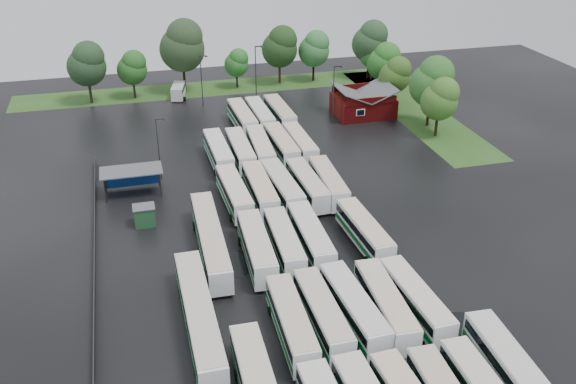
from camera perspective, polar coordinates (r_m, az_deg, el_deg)
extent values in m
plane|color=black|center=(73.03, 0.90, -6.09)|extent=(160.00, 160.00, 0.00)
cube|color=maroon|center=(115.95, 6.68, 7.64)|extent=(10.00, 8.00, 3.40)
cube|color=#4C4F51|center=(114.26, 5.57, 8.78)|extent=(5.07, 8.60, 2.19)
cube|color=#4C4F51|center=(116.03, 7.92, 8.94)|extent=(5.07, 8.60, 2.19)
cube|color=maroon|center=(111.73, 7.48, 8.04)|extent=(9.00, 0.20, 1.20)
cube|color=silver|center=(111.61, 6.47, 7.04)|extent=(1.60, 0.12, 1.20)
cylinder|color=#2D2D30|center=(87.68, -15.95, 0.10)|extent=(0.16, 0.16, 3.40)
cylinder|color=#2D2D30|center=(87.64, -11.27, 0.65)|extent=(0.16, 0.16, 3.40)
cylinder|color=#2D2D30|center=(90.56, -15.97, 0.99)|extent=(0.16, 0.16, 3.40)
cylinder|color=#2D2D30|center=(90.53, -11.44, 1.52)|extent=(0.16, 0.16, 3.40)
cube|color=#4C4F51|center=(88.27, -13.78, 1.87)|extent=(8.20, 4.20, 0.15)
cube|color=navy|center=(90.79, -13.71, 1.28)|extent=(7.60, 0.08, 2.60)
cube|color=#1C4726|center=(81.21, -12.63, -2.10)|extent=(2.50, 2.00, 2.50)
cube|color=#4C4F51|center=(80.59, -12.72, -1.29)|extent=(2.70, 2.20, 0.12)
cube|color=#2A521B|center=(131.23, -6.00, 9.22)|extent=(80.00, 10.00, 0.01)
cube|color=#2A521B|center=(120.38, 11.12, 7.20)|extent=(10.00, 50.00, 0.01)
cube|color=#2D2D30|center=(77.71, -16.78, -4.63)|extent=(0.10, 50.00, 1.20)
cylinder|color=black|center=(59.49, 15.10, -15.71)|extent=(2.53, 0.95, 0.95)
cube|color=white|center=(61.11, 0.30, -11.52)|extent=(2.88, 12.13, 2.76)
cube|color=black|center=(60.76, 0.30, -11.11)|extent=(2.93, 11.65, 0.88)
cube|color=#005818|center=(61.49, 0.29, -11.96)|extent=(2.92, 11.89, 0.61)
cube|color=beige|center=(60.22, 0.30, -10.45)|extent=(2.77, 11.77, 0.12)
cylinder|color=black|center=(59.17, 1.30, -14.82)|extent=(2.56, 0.96, 0.96)
cylinder|color=black|center=(64.90, -0.61, -10.41)|extent=(2.56, 0.96, 0.96)
cube|color=white|center=(62.19, 3.08, -10.78)|extent=(2.55, 12.00, 2.75)
cube|color=black|center=(61.86, 3.09, -10.38)|extent=(2.61, 11.52, 0.88)
cube|color=#075823|center=(62.57, 3.06, -11.22)|extent=(2.60, 11.76, 0.60)
cube|color=beige|center=(61.33, 3.11, -9.73)|extent=(2.45, 11.64, 0.12)
cylinder|color=black|center=(60.27, 4.18, -13.97)|extent=(2.55, 0.96, 0.96)
cylinder|color=black|center=(65.93, 2.03, -9.75)|extent=(2.55, 0.96, 0.96)
cube|color=white|center=(63.09, 5.86, -10.22)|extent=(3.20, 12.43, 2.82)
cube|color=black|center=(62.75, 5.88, -9.81)|extent=(3.23, 11.94, 0.90)
cube|color=#006122|center=(63.46, 5.83, -10.67)|extent=(3.24, 12.19, 0.62)
cube|color=silver|center=(62.21, 5.92, -9.15)|extent=(3.08, 12.05, 0.12)
cylinder|color=black|center=(61.14, 7.10, -13.42)|extent=(2.62, 0.98, 0.98)
cylinder|color=black|center=(66.87, 4.63, -9.22)|extent=(2.62, 0.98, 0.98)
cube|color=white|center=(63.90, 8.66, -9.89)|extent=(3.12, 12.29, 2.79)
cube|color=black|center=(63.57, 8.70, -9.49)|extent=(3.16, 11.80, 0.89)
cube|color=#0F6827|center=(64.27, 8.62, -10.33)|extent=(3.16, 12.05, 0.61)
cube|color=beige|center=(63.05, 8.75, -8.84)|extent=(3.00, 11.92, 0.12)
cylinder|color=black|center=(62.02, 9.99, -12.98)|extent=(2.59, 0.97, 0.97)
cylinder|color=black|center=(67.59, 7.30, -8.94)|extent=(2.59, 0.97, 0.97)
cube|color=white|center=(65.11, 11.24, -9.39)|extent=(3.03, 12.03, 2.73)
cube|color=black|center=(64.79, 11.28, -9.00)|extent=(3.07, 11.56, 0.87)
cube|color=#006920|center=(65.46, 11.19, -9.81)|extent=(3.07, 11.80, 0.60)
cube|color=beige|center=(64.29, 11.35, -8.37)|extent=(2.92, 11.67, 0.12)
cylinder|color=black|center=(63.29, 12.61, -12.34)|extent=(2.54, 0.95, 0.95)
cylinder|color=black|center=(68.65, 9.78, -8.51)|extent=(2.54, 0.95, 0.95)
cube|color=white|center=(71.81, -2.80, -4.95)|extent=(3.16, 12.63, 2.87)
cube|color=black|center=(71.51, -2.81, -4.56)|extent=(3.20, 12.13, 0.92)
cube|color=#17632C|center=(72.15, -2.79, -5.38)|extent=(3.21, 12.38, 0.63)
cube|color=beige|center=(71.03, -2.83, -3.93)|extent=(3.04, 12.25, 0.13)
cylinder|color=black|center=(69.32, -2.06, -7.66)|extent=(2.66, 1.00, 1.00)
cylinder|color=black|center=(75.91, -3.43, -4.31)|extent=(2.66, 1.00, 1.00)
cube|color=white|center=(72.78, -0.34, -4.51)|extent=(2.94, 12.04, 2.74)
cube|color=black|center=(72.50, -0.34, -4.15)|extent=(2.98, 11.57, 0.88)
cube|color=#065723|center=(73.10, -0.34, -4.92)|extent=(2.98, 11.81, 0.60)
cube|color=beige|center=(72.05, -0.34, -3.55)|extent=(2.83, 11.68, 0.12)
cylinder|color=black|center=(70.42, 0.45, -7.04)|extent=(2.54, 0.96, 0.96)
cylinder|color=black|center=(76.67, -1.06, -3.94)|extent=(2.54, 0.96, 0.96)
cube|color=white|center=(73.70, 2.02, -4.03)|extent=(2.89, 12.48, 2.85)
cube|color=black|center=(73.41, 2.03, -3.65)|extent=(2.94, 11.99, 0.91)
cube|color=#0B6A28|center=(74.02, 2.01, -4.45)|extent=(2.94, 12.24, 0.63)
cube|color=silver|center=(72.95, 2.04, -3.04)|extent=(2.78, 12.11, 0.12)
cylinder|color=black|center=(71.26, 2.93, -6.61)|extent=(2.64, 0.99, 0.99)
cylinder|color=black|center=(77.70, 1.16, -3.47)|extent=(2.64, 0.99, 0.99)
cube|color=white|center=(75.43, 6.79, -3.49)|extent=(2.98, 12.10, 2.75)
cube|color=black|center=(75.15, 6.81, -3.13)|extent=(3.03, 11.62, 0.88)
cube|color=#0D5B22|center=(75.73, 6.77, -3.89)|extent=(3.02, 11.86, 0.61)
cube|color=beige|center=(74.72, 6.85, -2.55)|extent=(2.87, 11.73, 0.12)
cylinder|color=black|center=(73.14, 7.81, -5.89)|extent=(2.55, 0.96, 0.96)
cylinder|color=black|center=(79.19, 5.75, -2.99)|extent=(2.55, 0.96, 0.96)
cube|color=white|center=(83.70, -4.80, -0.09)|extent=(2.89, 12.26, 2.79)
cube|color=black|center=(83.45, -4.81, 0.25)|extent=(2.94, 11.77, 0.89)
cube|color=#096322|center=(83.98, -4.78, -0.47)|extent=(2.93, 12.02, 0.61)
cube|color=beige|center=(83.05, -4.84, 0.80)|extent=(2.78, 11.89, 0.12)
cylinder|color=black|center=(80.97, -4.26, -2.19)|extent=(2.59, 0.98, 0.98)
cylinder|color=black|center=(87.77, -5.23, 0.22)|extent=(2.59, 0.98, 0.98)
cube|color=white|center=(84.25, -2.50, 0.20)|extent=(2.72, 12.41, 2.84)
cube|color=black|center=(84.00, -2.51, 0.54)|extent=(2.78, 11.92, 0.91)
cube|color=#0B5726|center=(84.54, -2.49, -0.18)|extent=(2.77, 12.17, 0.62)
cube|color=beige|center=(83.60, -2.52, 1.10)|extent=(2.62, 12.04, 0.12)
cylinder|color=black|center=(81.50, -1.87, -1.91)|extent=(2.63, 0.99, 0.99)
cylinder|color=black|center=(88.36, -3.04, 0.50)|extent=(2.63, 0.99, 0.99)
cube|color=white|center=(84.90, -0.55, 0.46)|extent=(3.20, 12.60, 2.86)
cube|color=black|center=(84.64, -0.55, 0.80)|extent=(3.24, 12.11, 0.92)
cube|color=#08642A|center=(85.18, -0.55, 0.08)|extent=(3.24, 12.36, 0.63)
cube|color=beige|center=(84.24, -0.56, 1.36)|extent=(3.08, 12.22, 0.12)
cylinder|color=black|center=(82.14, 0.14, -1.65)|extent=(2.65, 1.00, 1.00)
cylinder|color=black|center=(89.01, -1.19, 0.75)|extent=(2.65, 1.00, 1.00)
cube|color=white|center=(85.62, 1.71, 0.64)|extent=(2.82, 12.11, 2.76)
cube|color=black|center=(85.38, 1.71, 0.97)|extent=(2.87, 11.63, 0.88)
cube|color=#105E28|center=(85.89, 1.70, 0.27)|extent=(2.87, 11.87, 0.61)
cube|color=beige|center=(84.99, 1.72, 1.50)|extent=(2.71, 11.75, 0.12)
cylinder|color=black|center=(82.99, 2.45, -1.36)|extent=(2.56, 0.96, 0.96)
cylinder|color=black|center=(89.55, 1.00, 0.91)|extent=(2.56, 0.96, 0.96)
cube|color=white|center=(86.30, 3.61, 0.82)|extent=(3.00, 12.14, 2.76)
cube|color=black|center=(86.06, 3.62, 1.15)|extent=(3.04, 11.66, 0.88)
cube|color=#186A32|center=(86.57, 3.60, 0.46)|extent=(3.04, 11.90, 0.61)
cube|color=beige|center=(85.68, 3.64, 1.67)|extent=(2.88, 11.77, 0.12)
cylinder|color=black|center=(83.70, 4.40, -1.16)|extent=(2.56, 0.96, 0.96)
cylinder|color=black|center=(90.20, 2.82, 1.08)|extent=(2.56, 0.96, 0.96)
cube|color=white|center=(95.90, -6.20, 3.53)|extent=(2.74, 12.41, 2.84)
cube|color=black|center=(95.67, -6.22, 3.84)|extent=(2.80, 11.92, 0.91)
cube|color=#16642F|center=(96.15, -6.18, 3.19)|extent=(2.79, 12.17, 0.62)
cube|color=silver|center=(95.32, -6.24, 4.34)|extent=(2.64, 12.04, 0.12)
cylinder|color=black|center=(92.91, -5.76, 1.79)|extent=(2.63, 0.99, 0.99)
cylinder|color=black|center=(100.06, -6.53, 3.66)|extent=(2.63, 0.99, 0.99)
cube|color=white|center=(96.27, -4.26, 3.70)|extent=(2.65, 12.24, 2.80)
cube|color=black|center=(96.05, -4.27, 4.01)|extent=(2.71, 11.75, 0.90)
cube|color=#126228|center=(96.51, -4.25, 3.36)|extent=(2.70, 12.00, 0.62)
cube|color=beige|center=(95.70, -4.29, 4.50)|extent=(2.55, 11.87, 0.12)
cylinder|color=black|center=(93.33, -3.77, 1.99)|extent=(2.60, 0.98, 0.98)
cylinder|color=black|center=(100.36, -4.66, 3.82)|extent=(2.60, 0.98, 0.98)
cube|color=white|center=(96.82, -2.46, 3.90)|extent=(3.19, 12.45, 2.83)
cube|color=black|center=(96.60, -2.47, 4.21)|extent=(3.22, 11.96, 0.90)
cube|color=#08581D|center=(97.07, -2.46, 3.57)|extent=(3.23, 12.20, 0.62)
cube|color=beige|center=(96.25, -2.48, 4.71)|extent=(3.07, 12.07, 0.12)
cylinder|color=black|center=(93.88, -1.92, 2.20)|extent=(2.62, 0.99, 0.99)
cylinder|color=black|center=(100.93, -2.94, 4.02)|extent=(2.62, 0.99, 0.99)
cube|color=white|center=(97.87, -0.60, 4.19)|extent=(2.79, 12.37, 2.83)
cube|color=black|center=(97.65, -0.60, 4.50)|extent=(2.84, 11.88, 0.90)
cube|color=#0E642C|center=(98.12, -0.60, 3.86)|extent=(2.83, 12.13, 0.62)
cube|color=beige|center=(97.31, -0.61, 4.99)|extent=(2.68, 12.00, 0.12)
cylinder|color=black|center=(94.94, -0.01, 2.51)|extent=(2.62, 0.99, 0.99)
cylinder|color=black|center=(101.95, -1.15, 4.30)|extent=(2.62, 0.99, 0.99)
cube|color=white|center=(98.48, 1.05, 4.30)|extent=(2.63, 11.95, 2.73)
cube|color=black|center=(98.27, 1.06, 4.59)|extent=(2.68, 11.48, 0.87)
cube|color=#00611E|center=(98.71, 1.05, 3.98)|extent=(2.68, 11.71, 0.60)
cube|color=beige|center=(97.94, 1.06, 5.06)|extent=(2.53, 11.59, 0.12)
cylinder|color=black|center=(95.67, 1.67, 2.69)|extent=(2.53, 0.95, 0.95)
cylinder|color=black|center=(102.39, 0.46, 4.39)|extent=(2.53, 0.95, 0.95)
cube|color=white|center=(109.08, -4.09, 6.60)|extent=(2.96, 12.51, 2.85)
cube|color=black|center=(108.88, -4.10, 6.88)|extent=(3.01, 12.02, 0.91)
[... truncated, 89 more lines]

